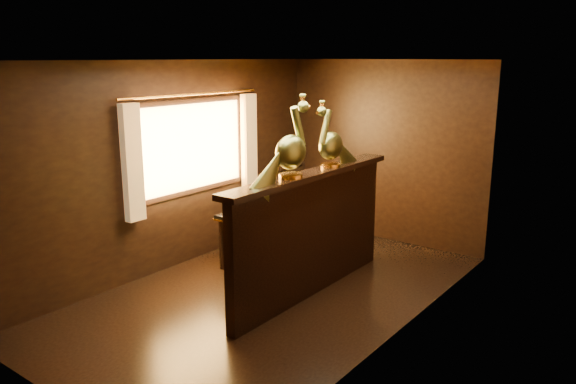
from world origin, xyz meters
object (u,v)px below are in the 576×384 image
(chair_right, at_px, (283,214))
(peacock_right, at_px, (331,133))
(chair_left, at_px, (267,221))
(peacock_left, at_px, (291,137))
(dining_table, at_px, (265,214))

(chair_right, relative_size, peacock_right, 1.89)
(peacock_right, bearing_deg, chair_left, -153.69)
(chair_right, xyz_separation_m, peacock_right, (0.63, 0.05, 1.00))
(chair_right, bearing_deg, peacock_left, -49.39)
(dining_table, bearing_deg, chair_left, -51.25)
(peacock_right, bearing_deg, dining_table, 173.97)
(dining_table, bearing_deg, chair_right, -24.80)
(peacock_left, bearing_deg, chair_right, 132.78)
(chair_left, height_order, chair_right, chair_right)
(peacock_left, bearing_deg, peacock_right, 90.00)
(chair_left, distance_m, chair_right, 0.27)
(chair_right, distance_m, peacock_left, 1.39)
(dining_table, relative_size, peacock_right, 1.64)
(dining_table, relative_size, peacock_left, 1.47)
(chair_left, xyz_separation_m, peacock_left, (0.64, -0.41, 1.08))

